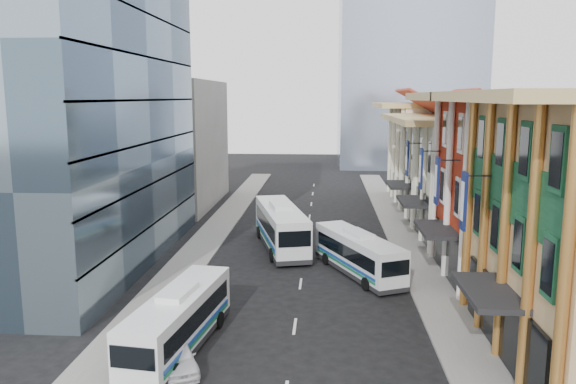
# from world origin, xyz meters

# --- Properties ---
(sidewalk_right) EXTENTS (3.00, 90.00, 0.15)m
(sidewalk_right) POSITION_xyz_m (8.50, 22.00, 0.07)
(sidewalk_right) COLOR slate
(sidewalk_right) RESTS_ON ground
(sidewalk_left) EXTENTS (3.00, 90.00, 0.15)m
(sidewalk_left) POSITION_xyz_m (-8.50, 22.00, 0.07)
(sidewalk_left) COLOR slate
(sidewalk_left) RESTS_ON ground
(shophouse_red) EXTENTS (8.00, 10.00, 12.00)m
(shophouse_red) POSITION_xyz_m (14.00, 17.00, 6.00)
(shophouse_red) COLOR #A62A12
(shophouse_red) RESTS_ON ground
(shophouse_cream_near) EXTENTS (8.00, 9.00, 10.00)m
(shophouse_cream_near) POSITION_xyz_m (14.00, 26.50, 5.00)
(shophouse_cream_near) COLOR white
(shophouse_cream_near) RESTS_ON ground
(shophouse_cream_mid) EXTENTS (8.00, 9.00, 10.00)m
(shophouse_cream_mid) POSITION_xyz_m (14.00, 35.50, 5.00)
(shophouse_cream_mid) COLOR white
(shophouse_cream_mid) RESTS_ON ground
(shophouse_cream_far) EXTENTS (8.00, 12.00, 11.00)m
(shophouse_cream_far) POSITION_xyz_m (14.00, 46.00, 5.50)
(shophouse_cream_far) COLOR white
(shophouse_cream_far) RESTS_ON ground
(office_tower) EXTENTS (12.00, 26.00, 30.00)m
(office_tower) POSITION_xyz_m (-17.00, 19.00, 15.00)
(office_tower) COLOR #3D5061
(office_tower) RESTS_ON ground
(office_block_far) EXTENTS (10.00, 18.00, 14.00)m
(office_block_far) POSITION_xyz_m (-16.00, 42.00, 7.00)
(office_block_far) COLOR gray
(office_block_far) RESTS_ON ground
(bus_left_near) EXTENTS (3.53, 9.88, 3.10)m
(bus_left_near) POSITION_xyz_m (-5.50, 4.89, 1.55)
(bus_left_near) COLOR white
(bus_left_near) RESTS_ON ground
(bus_left_far) EXTENTS (5.52, 11.99, 3.74)m
(bus_left_far) POSITION_xyz_m (-2.00, 23.85, 1.87)
(bus_left_far) COLOR silver
(bus_left_far) RESTS_ON ground
(bus_right) EXTENTS (6.13, 9.72, 3.10)m
(bus_right) POSITION_xyz_m (3.89, 17.26, 1.55)
(bus_right) COLOR silver
(bus_right) RESTS_ON ground
(sedan_left) EXTENTS (3.01, 4.20, 1.32)m
(sedan_left) POSITION_xyz_m (-5.05, 2.77, 0.66)
(sedan_left) COLOR silver
(sedan_left) RESTS_ON ground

